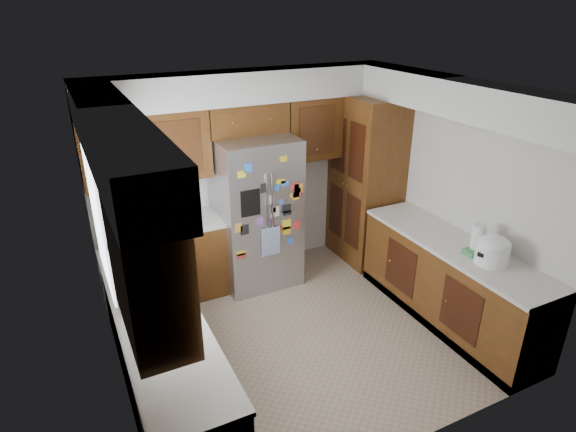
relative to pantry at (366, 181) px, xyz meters
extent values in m
plane|color=tan|center=(-1.50, -1.15, -1.07)|extent=(3.60, 3.60, 0.00)
cube|color=beige|center=(-1.50, 0.45, 0.18)|extent=(3.60, 0.04, 2.50)
cube|color=beige|center=(-3.30, -1.15, 0.18)|extent=(0.04, 3.20, 2.50)
cube|color=beige|center=(0.30, -1.15, 0.18)|extent=(0.04, 3.20, 2.50)
cube|color=beige|center=(-1.50, -2.75, 0.18)|extent=(3.60, 0.04, 2.50)
cube|color=white|center=(-1.50, -1.15, 1.43)|extent=(3.60, 3.20, 0.02)
cube|color=silver|center=(-1.50, 0.26, 1.25)|extent=(3.60, 0.38, 0.35)
cube|color=silver|center=(-3.11, -1.15, 1.25)|extent=(0.38, 3.20, 0.35)
cube|color=silver|center=(0.11, -1.15, 1.25)|extent=(0.38, 3.20, 0.35)
cube|color=#442B0D|center=(-2.63, 0.28, 0.70)|extent=(1.33, 0.34, 0.75)
cube|color=#442B0D|center=(-0.36, 0.28, 0.70)|extent=(1.33, 0.34, 0.75)
cube|color=#442B0D|center=(-3.13, -2.30, 0.70)|extent=(0.34, 0.85, 0.75)
cube|color=white|center=(-3.29, -1.05, 0.53)|extent=(0.02, 0.90, 1.05)
cube|color=white|center=(-3.25, -1.05, 0.53)|extent=(0.01, 1.02, 1.15)
cube|color=#1E48AF|center=(-2.54, 0.09, 0.55)|extent=(0.16, 0.02, 0.22)
cube|color=beige|center=(-2.88, 0.09, 0.75)|extent=(0.16, 0.02, 0.20)
cube|color=#442B0D|center=(-3.00, -1.45, -0.64)|extent=(0.60, 2.60, 0.88)
cube|color=#442B0D|center=(-2.33, 0.15, -0.64)|extent=(0.75, 0.60, 0.88)
cube|color=silver|center=(-3.00, -1.45, -0.17)|extent=(0.63, 2.60, 0.04)
cube|color=silver|center=(-2.33, 0.15, -0.17)|extent=(0.75, 0.60, 0.04)
cube|color=black|center=(-3.00, -1.45, -1.02)|extent=(0.60, 2.60, 0.10)
cube|color=white|center=(-2.69, -2.30, -0.61)|extent=(0.01, 0.58, 0.80)
cube|color=#442B0D|center=(0.00, -1.62, -0.64)|extent=(0.60, 2.25, 0.88)
cube|color=silver|center=(0.00, -1.62, -0.17)|extent=(0.63, 2.25, 0.04)
cube|color=black|center=(0.00, -1.62, -1.02)|extent=(0.60, 2.25, 0.10)
cube|color=#442B0D|center=(0.00, 0.00, 0.00)|extent=(0.60, 0.90, 2.15)
cube|color=gray|center=(-1.50, 0.05, -0.17)|extent=(0.90, 0.75, 1.80)
cylinder|color=silver|center=(-1.53, -0.34, -0.02)|extent=(0.02, 0.02, 0.90)
cylinder|color=silver|center=(-1.47, -0.34, -0.02)|extent=(0.02, 0.02, 0.90)
cube|color=black|center=(-1.72, -0.33, 0.12)|extent=(0.22, 0.01, 0.30)
cube|color=silver|center=(-1.50, -0.35, -0.38)|extent=(0.22, 0.01, 0.34)
cube|color=black|center=(-1.28, -0.33, -0.07)|extent=(0.10, 0.00, 0.06)
cube|color=blue|center=(-1.35, -0.33, 0.07)|extent=(0.05, 0.00, 0.06)
cube|color=orange|center=(-1.87, -0.33, -0.14)|extent=(0.09, 0.00, 0.10)
cube|color=blue|center=(-1.31, -0.33, 0.28)|extent=(0.10, 0.00, 0.07)
cube|color=orange|center=(-1.14, -0.33, 0.20)|extent=(0.11, 0.00, 0.10)
cube|color=#8C4C99|center=(-1.47, -0.33, -0.14)|extent=(0.05, 0.00, 0.06)
cube|color=red|center=(-1.39, -0.33, -0.24)|extent=(0.08, 0.00, 0.07)
cube|color=yellow|center=(-1.17, -0.33, 0.11)|extent=(0.08, 0.00, 0.09)
cube|color=#8C4C99|center=(-1.61, -0.33, -0.11)|extent=(0.08, 0.00, 0.10)
cube|color=red|center=(-1.85, -0.33, -0.48)|extent=(0.10, 0.00, 0.06)
cube|color=orange|center=(-1.50, -0.33, -0.33)|extent=(0.05, 0.00, 0.10)
cube|color=yellow|center=(-1.33, -0.33, 0.57)|extent=(0.08, 0.00, 0.06)
cube|color=white|center=(-1.49, -0.33, 0.12)|extent=(0.09, 0.00, 0.11)
cube|color=yellow|center=(-1.29, -0.33, -0.29)|extent=(0.10, 0.00, 0.09)
cube|color=white|center=(-1.44, -0.33, -0.03)|extent=(0.11, 0.00, 0.12)
cube|color=black|center=(-1.29, -0.33, -0.02)|extent=(0.11, 0.00, 0.10)
cube|color=red|center=(-1.19, -0.33, 0.23)|extent=(0.10, 0.00, 0.09)
cube|color=blue|center=(-1.43, -0.33, 0.25)|extent=(0.09, 0.00, 0.07)
cube|color=black|center=(-1.57, -0.33, 0.27)|extent=(0.06, 0.00, 0.10)
cube|color=yellow|center=(-1.81, -0.33, 0.46)|extent=(0.09, 0.00, 0.07)
cube|color=black|center=(-1.80, -0.33, -0.18)|extent=(0.10, 0.00, 0.12)
cube|color=blue|center=(-1.24, -0.33, -0.44)|extent=(0.06, 0.00, 0.09)
cube|color=yellow|center=(-1.85, -0.33, -0.45)|extent=(0.11, 0.00, 0.05)
cube|color=orange|center=(-1.20, -0.33, 0.13)|extent=(0.10, 0.00, 0.06)
cube|color=yellow|center=(-1.36, -0.33, 0.31)|extent=(0.11, 0.00, 0.05)
cube|color=yellow|center=(-1.29, -0.33, -0.22)|extent=(0.11, 0.00, 0.12)
cube|color=red|center=(-1.16, -0.33, 0.15)|extent=(0.09, 0.00, 0.11)
cube|color=blue|center=(-1.73, -0.33, 0.52)|extent=(0.08, 0.00, 0.10)
cube|color=white|center=(-1.46, -0.33, -0.01)|extent=(0.08, 0.00, 0.06)
cube|color=red|center=(-1.16, -0.33, -0.25)|extent=(0.09, 0.00, 0.10)
cube|color=#442B0D|center=(-1.50, 0.28, 0.90)|extent=(0.96, 0.34, 0.35)
sphere|color=#2A37BB|center=(-1.72, 0.20, 1.20)|extent=(0.25, 0.25, 0.25)
cylinder|color=black|center=(-1.44, 0.23, 1.16)|extent=(0.28, 0.28, 0.16)
ellipsoid|color=#333338|center=(-1.44, 0.23, 1.24)|extent=(0.26, 0.26, 0.12)
cube|color=white|center=(-3.00, -1.05, -0.09)|extent=(0.52, 0.70, 0.12)
cube|color=black|center=(-3.00, -1.05, -0.03)|extent=(0.44, 0.60, 0.02)
cylinder|color=silver|center=(-3.20, -1.05, 0.07)|extent=(0.02, 0.02, 0.30)
cylinder|color=silver|center=(-3.14, -1.05, 0.20)|extent=(0.16, 0.02, 0.02)
cube|color=yellow|center=(-2.80, -1.29, -0.13)|extent=(0.10, 0.18, 0.04)
cube|color=black|center=(-2.93, -0.51, -0.10)|extent=(0.18, 0.14, 0.10)
cylinder|color=black|center=(-2.93, -0.51, 0.09)|extent=(0.16, 0.16, 0.28)
cylinder|color=gray|center=(-3.09, -0.30, -0.05)|extent=(0.14, 0.14, 0.20)
sphere|color=white|center=(-2.92, -0.20, -0.05)|extent=(0.20, 0.20, 0.20)
cube|color=#3F72B2|center=(-3.06, 0.03, -0.06)|extent=(0.14, 0.10, 0.18)
cube|color=#BFB28C|center=(-2.88, 0.01, -0.08)|extent=(0.10, 0.08, 0.14)
cylinder|color=white|center=(-3.04, -0.70, -0.10)|extent=(0.08, 0.08, 0.11)
cylinder|color=white|center=(0.00, -2.06, -0.05)|extent=(0.31, 0.31, 0.21)
ellipsoid|color=white|center=(0.00, -2.06, 0.05)|extent=(0.30, 0.30, 0.13)
cube|color=black|center=(-0.14, -2.06, -0.03)|extent=(0.04, 0.06, 0.04)
cylinder|color=white|center=(0.04, -1.84, -0.01)|extent=(0.13, 0.13, 0.29)
camera|label=1|loc=(-3.47, -4.77, 2.09)|focal=30.00mm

